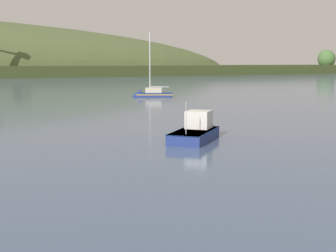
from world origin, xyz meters
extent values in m
sphere|color=#476B38|center=(206.50, 207.72, 8.17)|extent=(10.19, 10.19, 10.19)
cube|color=navy|center=(24.77, 71.07, 0.10)|extent=(6.82, 5.34, 1.22)
cone|color=navy|center=(21.99, 72.57, 0.10)|extent=(2.60, 3.00, 2.56)
cube|color=gold|center=(24.77, 71.07, 0.39)|extent=(6.83, 5.36, 0.14)
cube|color=#BCB299|center=(24.63, 71.15, 1.13)|extent=(3.36, 2.94, 0.85)
cylinder|color=silver|center=(24.07, 71.45, 5.95)|extent=(0.19, 0.19, 10.48)
cylinder|color=silver|center=(25.53, 70.66, 1.71)|extent=(2.99, 1.70, 0.15)
cube|color=navy|center=(4.35, 24.42, 0.23)|extent=(6.18, 5.98, 1.15)
cone|color=navy|center=(6.58, 26.49, 0.23)|extent=(2.23, 2.31, 2.26)
cube|color=navy|center=(4.35, 24.42, 0.77)|extent=(6.21, 6.01, 0.08)
cube|color=silver|center=(5.34, 25.34, 1.50)|extent=(2.62, 2.62, 1.39)
cube|color=#192833|center=(5.99, 25.93, 1.71)|extent=(1.13, 1.22, 0.78)
cylinder|color=#B2B2B7|center=(2.76, 22.95, 1.99)|extent=(0.06, 0.06, 2.37)
camera|label=1|loc=(-15.74, -8.29, 5.94)|focal=54.22mm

